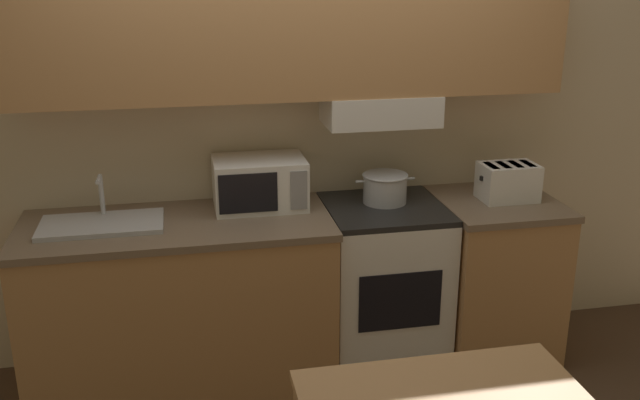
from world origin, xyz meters
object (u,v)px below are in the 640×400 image
Objects in this scene: microwave at (259,183)px; sink_basin at (102,223)px; stove_range at (383,285)px; cooking_pot at (385,187)px; toaster at (508,182)px.

microwave is 0.81m from sink_basin.
sink_basin is at bearing -179.11° from stove_range.
stove_range is at bearing -103.01° from cooking_pot.
cooking_pot is 0.55× the size of sink_basin.
toaster is (0.66, -0.08, 0.02)m from cooking_pot.
stove_range is 0.88m from microwave.
sink_basin is at bearing -169.32° from microwave.
cooking_pot reaches higher than stove_range.
cooking_pot is at bearing -5.78° from microwave.
toaster is (1.31, -0.15, -0.03)m from microwave.
microwave is 1.53× the size of toaster.
stove_range is 0.54m from cooking_pot.
stove_range is at bearing 0.89° from sink_basin.
microwave is 0.81× the size of sink_basin.
toaster is (0.67, -0.02, 0.55)m from stove_range.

